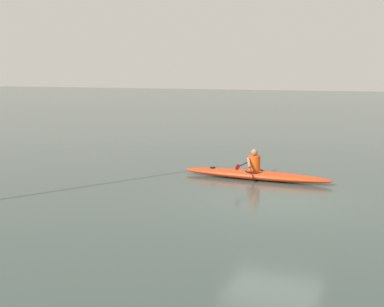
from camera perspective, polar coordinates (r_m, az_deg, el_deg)
name	(u,v)px	position (r m, az deg, el deg)	size (l,w,h in m)	color
ground_plane	(275,203)	(14.15, 8.90, -5.26)	(160.00, 160.00, 0.00)	#384742
kayak	(255,175)	(17.00, 6.83, -2.31)	(4.91, 0.88, 0.29)	red
kayaker	(254,162)	(16.94, 6.66, -0.89)	(0.46, 2.44, 0.70)	#E04C14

